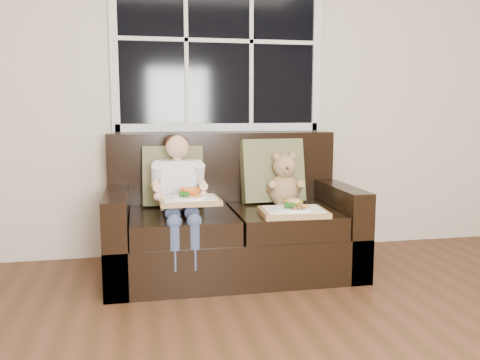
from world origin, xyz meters
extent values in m
cube|color=beige|center=(0.00, 2.50, 1.35)|extent=(4.50, 0.02, 2.70)
cube|color=black|center=(-0.30, 2.48, 1.65)|extent=(1.50, 0.02, 1.25)
cube|color=silver|center=(-0.30, 2.47, 0.99)|extent=(1.58, 0.04, 0.06)
cube|color=silver|center=(-1.08, 2.47, 1.65)|extent=(0.06, 0.04, 1.37)
cube|color=silver|center=(0.48, 2.47, 1.65)|extent=(0.06, 0.04, 1.37)
cube|color=silver|center=(-0.30, 2.47, 1.65)|extent=(1.50, 0.03, 0.03)
cube|color=black|center=(-0.30, 1.95, 0.15)|extent=(1.70, 0.90, 0.30)
cube|color=black|center=(-1.07, 1.95, 0.30)|extent=(0.15, 0.90, 0.60)
cube|color=black|center=(0.48, 1.95, 0.30)|extent=(0.15, 0.90, 0.60)
cube|color=black|center=(-0.30, 2.33, 0.63)|extent=(1.70, 0.18, 0.66)
cube|color=black|center=(-0.65, 1.87, 0.38)|extent=(0.68, 0.72, 0.15)
cube|color=black|center=(0.05, 1.87, 0.38)|extent=(0.68, 0.72, 0.15)
cube|color=olive|center=(-0.68, 2.17, 0.66)|extent=(0.44, 0.22, 0.44)
cube|color=olive|center=(0.05, 2.17, 0.68)|extent=(0.47, 0.24, 0.48)
cube|color=silver|center=(-0.66, 2.00, 0.63)|extent=(0.24, 0.15, 0.33)
sphere|color=#D9A685|center=(-0.66, 1.99, 0.88)|extent=(0.16, 0.16, 0.16)
ellipsoid|color=#3A1F12|center=(-0.66, 2.00, 0.91)|extent=(0.16, 0.16, 0.11)
cylinder|color=#374260|center=(-0.73, 1.82, 0.49)|extent=(0.09, 0.30, 0.09)
cylinder|color=#374260|center=(-0.60, 1.82, 0.49)|extent=(0.09, 0.30, 0.09)
cylinder|color=#374260|center=(-0.73, 1.54, 0.31)|extent=(0.08, 0.08, 0.28)
cylinder|color=#374260|center=(-0.60, 1.54, 0.31)|extent=(0.08, 0.08, 0.28)
cylinder|color=#D9A685|center=(-0.81, 1.89, 0.66)|extent=(0.06, 0.29, 0.23)
cylinder|color=#D9A685|center=(-0.52, 1.89, 0.66)|extent=(0.06, 0.29, 0.23)
ellipsoid|color=#9F8054|center=(0.10, 2.06, 0.55)|extent=(0.24, 0.21, 0.24)
sphere|color=#9F8054|center=(0.10, 2.04, 0.73)|extent=(0.18, 0.18, 0.17)
sphere|color=#9F8054|center=(0.04, 2.05, 0.80)|extent=(0.06, 0.06, 0.06)
sphere|color=#9F8054|center=(0.16, 2.05, 0.80)|extent=(0.06, 0.06, 0.06)
sphere|color=#9F8054|center=(0.10, 1.98, 0.71)|extent=(0.06, 0.06, 0.06)
sphere|color=black|center=(0.10, 1.95, 0.72)|extent=(0.03, 0.03, 0.03)
cylinder|color=#9F8054|center=(0.05, 1.93, 0.48)|extent=(0.07, 0.13, 0.06)
cylinder|color=#9F8054|center=(0.16, 1.93, 0.48)|extent=(0.07, 0.13, 0.06)
cube|color=#AE824E|center=(-0.62, 1.72, 0.56)|extent=(0.39, 0.30, 0.03)
cube|color=white|center=(-0.62, 1.72, 0.58)|extent=(0.34, 0.25, 0.01)
cylinder|color=white|center=(-0.62, 1.71, 0.59)|extent=(0.22, 0.22, 0.01)
imported|color=orange|center=(-0.61, 1.75, 0.62)|extent=(0.13, 0.13, 0.04)
cylinder|color=#E1BD7B|center=(-0.61, 1.75, 0.62)|extent=(0.08, 0.08, 0.02)
ellipsoid|color=#265B1C|center=(-0.67, 1.67, 0.61)|extent=(0.04, 0.04, 0.04)
ellipsoid|color=#265B1C|center=(-0.64, 1.66, 0.61)|extent=(0.04, 0.04, 0.04)
cylinder|color=orange|center=(-0.58, 1.67, 0.60)|extent=(0.04, 0.06, 0.01)
cube|color=#AE824E|center=(0.06, 1.68, 0.47)|extent=(0.44, 0.35, 0.04)
cube|color=white|center=(0.06, 1.68, 0.49)|extent=(0.39, 0.29, 0.01)
cylinder|color=white|center=(0.06, 1.67, 0.50)|extent=(0.24, 0.24, 0.02)
imported|color=gold|center=(0.07, 1.71, 0.52)|extent=(0.13, 0.13, 0.03)
cylinder|color=#E1BD7B|center=(0.07, 1.71, 0.53)|extent=(0.09, 0.09, 0.02)
ellipsoid|color=#265B1C|center=(0.00, 1.63, 0.53)|extent=(0.04, 0.04, 0.04)
ellipsoid|color=#265B1C|center=(0.03, 1.61, 0.53)|extent=(0.04, 0.04, 0.04)
cylinder|color=orange|center=(0.10, 1.62, 0.51)|extent=(0.05, 0.06, 0.02)
cylinder|color=brown|center=(0.06, 1.60, 0.52)|extent=(0.03, 0.09, 0.02)
camera|label=1|loc=(-0.92, -1.44, 1.14)|focal=38.00mm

